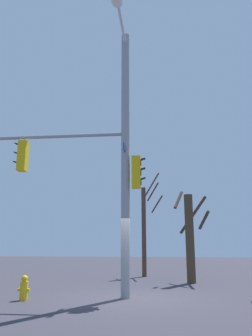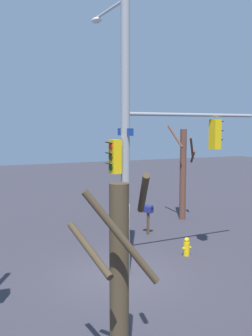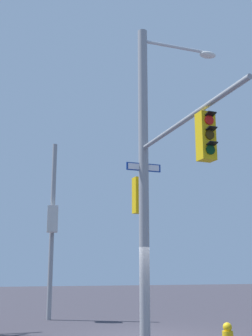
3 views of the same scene
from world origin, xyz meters
TOP-DOWN VIEW (x-y plane):
  - main_signal_pole_assembly at (-0.70, -0.04)m, footprint 6.14×3.23m
  - secondary_pole_assembly at (5.19, 2.00)m, footprint 0.72×0.47m

SIDE VIEW (x-z plane):
  - secondary_pole_assembly at x=5.19m, z-range 0.16..7.09m
  - main_signal_pole_assembly at x=-0.70m, z-range 0.23..9.60m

